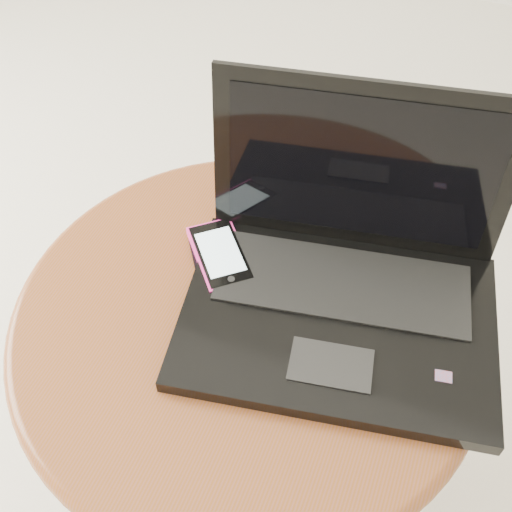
% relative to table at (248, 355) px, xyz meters
% --- Properties ---
extents(table, '(0.62, 0.62, 0.49)m').
position_rel_table_xyz_m(table, '(0.00, 0.00, 0.00)').
color(table, '#52230F').
rests_on(table, ground).
extents(laptop, '(0.43, 0.37, 0.26)m').
position_rel_table_xyz_m(laptop, '(0.11, 0.07, 0.15)').
color(laptop, black).
rests_on(laptop, table).
extents(phone_black, '(0.11, 0.12, 0.01)m').
position_rel_table_xyz_m(phone_black, '(-0.07, 0.05, 0.11)').
color(phone_black, black).
rests_on(phone_black, table).
extents(phone_pink, '(0.13, 0.13, 0.01)m').
position_rel_table_xyz_m(phone_pink, '(-0.07, 0.06, 0.12)').
color(phone_pink, '#FB2F9D').
rests_on(phone_pink, phone_black).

